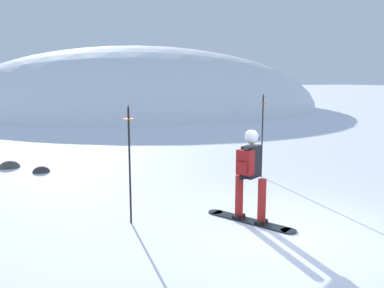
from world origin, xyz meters
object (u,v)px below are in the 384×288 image
object	(u,v)px
snowboarder_main	(250,174)
rock_small	(10,168)
piste_marker_far	(262,130)
rock_dark	(41,172)
piste_marker_near	(129,157)

from	to	relation	value
snowboarder_main	rock_small	bearing A→B (deg)	120.60
piste_marker_far	rock_small	xyz separation A→B (m)	(-6.21, 4.01, -1.27)
rock_dark	rock_small	world-z (taller)	rock_small
piste_marker_far	snowboarder_main	bearing A→B (deg)	-127.52
piste_marker_far	rock_small	distance (m)	7.50
piste_marker_near	rock_small	world-z (taller)	piste_marker_near
rock_dark	rock_small	distance (m)	1.30
rock_dark	piste_marker_near	bearing A→B (deg)	-76.20
rock_dark	rock_small	xyz separation A→B (m)	(-0.82, 1.00, 0.00)
snowboarder_main	rock_small	xyz separation A→B (m)	(-4.04, 6.83, -0.92)
rock_dark	rock_small	size ratio (longest dim) A/B	0.80
piste_marker_near	piste_marker_far	distance (m)	4.61
piste_marker_near	rock_dark	xyz separation A→B (m)	(-1.22, 4.99, -1.23)
snowboarder_main	piste_marker_far	bearing A→B (deg)	52.48
piste_marker_far	rock_dark	world-z (taller)	piste_marker_far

